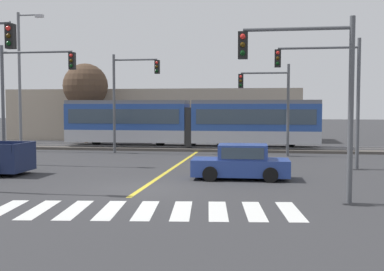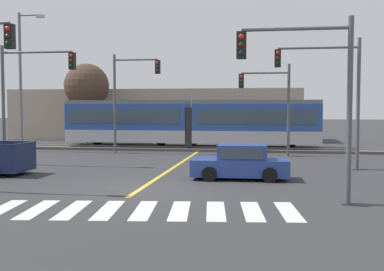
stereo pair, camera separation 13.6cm
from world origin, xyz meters
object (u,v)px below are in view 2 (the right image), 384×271
(traffic_light_mid_right, at_px, (330,83))
(traffic_light_far_left, at_px, (129,89))
(traffic_light_far_right, at_px, (271,97))
(sedan_crossing, at_px, (240,163))
(traffic_light_mid_left, at_px, (27,85))
(light_rail_tram, at_px, (191,121))
(street_lamp_west, at_px, (22,74))
(bare_tree_far_west, at_px, (87,86))
(traffic_light_near_right, at_px, (310,80))

(traffic_light_mid_right, bearing_deg, traffic_light_far_left, 153.08)
(traffic_light_far_right, height_order, traffic_light_mid_right, traffic_light_mid_right)
(sedan_crossing, distance_m, traffic_light_mid_left, 12.69)
(light_rail_tram, xyz_separation_m, traffic_light_mid_left, (-7.28, -10.56, 2.25))
(sedan_crossing, height_order, traffic_light_mid_left, traffic_light_mid_left)
(traffic_light_mid_left, height_order, street_lamp_west, street_lamp_west)
(street_lamp_west, bearing_deg, traffic_light_far_right, -1.68)
(sedan_crossing, height_order, traffic_light_far_right, traffic_light_far_right)
(traffic_light_mid_right, height_order, bare_tree_far_west, bare_tree_far_west)
(sedan_crossing, height_order, bare_tree_far_west, bare_tree_far_west)
(light_rail_tram, bearing_deg, traffic_light_near_right, -69.59)
(traffic_light_mid_right, bearing_deg, traffic_light_mid_left, -176.88)
(traffic_light_near_right, relative_size, traffic_light_mid_left, 0.94)
(traffic_light_near_right, xyz_separation_m, street_lamp_west, (-18.41, 15.41, 1.36))
(traffic_light_far_right, xyz_separation_m, traffic_light_mid_right, (2.89, -5.94, 0.57))
(traffic_light_mid_left, bearing_deg, street_lamp_west, 119.78)
(traffic_light_near_right, distance_m, traffic_light_mid_right, 9.14)
(traffic_light_far_left, height_order, bare_tree_far_west, bare_tree_far_west)
(sedan_crossing, relative_size, street_lamp_west, 0.44)
(sedan_crossing, relative_size, traffic_light_mid_right, 0.65)
(traffic_light_near_right, relative_size, street_lamp_west, 0.63)
(sedan_crossing, height_order, traffic_light_mid_right, traffic_light_mid_right)
(sedan_crossing, xyz_separation_m, bare_tree_far_west, (-14.29, 18.71, 4.18))
(light_rail_tram, height_order, traffic_light_near_right, traffic_light_near_right)
(traffic_light_near_right, bearing_deg, sedan_crossing, 118.28)
(traffic_light_mid_left, xyz_separation_m, traffic_light_far_left, (3.58, 7.15, 0.06))
(traffic_light_far_left, xyz_separation_m, street_lamp_west, (-7.77, 0.17, 1.05))
(light_rail_tram, distance_m, sedan_crossing, 14.70)
(traffic_light_mid_right, xyz_separation_m, traffic_light_far_left, (-12.37, 6.28, 0.01))
(traffic_light_mid_left, height_order, bare_tree_far_west, bare_tree_far_west)
(bare_tree_far_west, bearing_deg, traffic_light_mid_left, -80.35)
(traffic_light_near_right, bearing_deg, traffic_light_mid_left, 150.34)
(traffic_light_near_right, xyz_separation_m, traffic_light_far_right, (-1.16, 14.91, -0.26))
(light_rail_tram, bearing_deg, sedan_crossing, -72.46)
(bare_tree_far_west, bearing_deg, sedan_crossing, -52.62)
(traffic_light_mid_right, height_order, traffic_light_far_left, traffic_light_far_left)
(light_rail_tram, xyz_separation_m, traffic_light_near_right, (6.94, -18.66, 1.99))
(traffic_light_near_right, relative_size, bare_tree_far_west, 0.89)
(street_lamp_west, bearing_deg, traffic_light_mid_right, -17.76)
(traffic_light_near_right, bearing_deg, traffic_light_mid_right, 79.10)
(sedan_crossing, distance_m, street_lamp_west, 19.72)
(traffic_light_near_right, height_order, traffic_light_far_left, traffic_light_far_left)
(traffic_light_far_left, bearing_deg, traffic_light_mid_right, -26.92)
(traffic_light_near_right, xyz_separation_m, traffic_light_far_left, (-10.64, 15.24, 0.32))
(sedan_crossing, bearing_deg, bare_tree_far_west, 127.38)
(light_rail_tram, distance_m, bare_tree_far_west, 11.33)
(traffic_light_mid_right, bearing_deg, traffic_light_far_right, 115.93)
(sedan_crossing, height_order, traffic_light_near_right, traffic_light_near_right)
(street_lamp_west, distance_m, bare_tree_far_west, 8.17)
(light_rail_tram, bearing_deg, bare_tree_far_west, 154.30)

